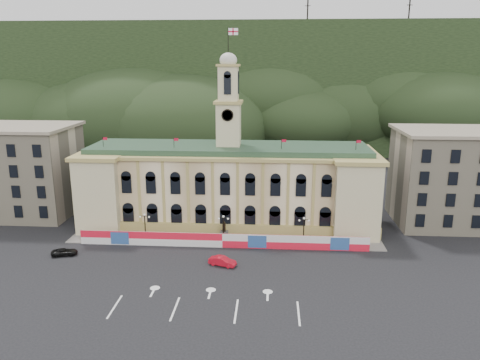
# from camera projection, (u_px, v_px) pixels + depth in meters

# --- Properties ---
(ground) EXTENTS (260.00, 260.00, 0.00)m
(ground) POSITION_uv_depth(u_px,v_px,m) (211.00, 288.00, 66.28)
(ground) COLOR black
(ground) RESTS_ON ground
(lane_markings) EXTENTS (26.00, 10.00, 0.02)m
(lane_markings) POSITION_uv_depth(u_px,v_px,m) (206.00, 306.00, 61.44)
(lane_markings) COLOR white
(lane_markings) RESTS_ON ground
(hill_ridge) EXTENTS (230.00, 80.00, 64.00)m
(hill_ridge) POSITION_uv_depth(u_px,v_px,m) (251.00, 93.00, 179.38)
(hill_ridge) COLOR black
(hill_ridge) RESTS_ON ground
(city_hall) EXTENTS (56.20, 17.60, 37.10)m
(city_hall) POSITION_uv_depth(u_px,v_px,m) (229.00, 185.00, 91.05)
(city_hall) COLOR beige
(city_hall) RESTS_ON ground
(side_building_left) EXTENTS (21.00, 17.00, 18.60)m
(side_building_left) POSITION_uv_depth(u_px,v_px,m) (24.00, 170.00, 96.73)
(side_building_left) COLOR #B7AA8D
(side_building_left) RESTS_ON ground
(side_building_right) EXTENTS (21.00, 17.00, 18.60)m
(side_building_right) POSITION_uv_depth(u_px,v_px,m) (450.00, 177.00, 91.01)
(side_building_right) COLOR #B7AA8D
(side_building_right) RESTS_ON ground
(hoarding_fence) EXTENTS (50.00, 0.44, 2.50)m
(hoarding_fence) POSITION_uv_depth(u_px,v_px,m) (223.00, 240.00, 80.53)
(hoarding_fence) COLOR red
(hoarding_fence) RESTS_ON ground
(pavement) EXTENTS (56.00, 5.50, 0.16)m
(pavement) POSITION_uv_depth(u_px,v_px,m) (224.00, 241.00, 83.42)
(pavement) COLOR slate
(pavement) RESTS_ON ground
(statue) EXTENTS (1.40, 1.40, 3.72)m
(statue) POSITION_uv_depth(u_px,v_px,m) (224.00, 235.00, 83.38)
(statue) COLOR #595651
(statue) RESTS_ON ground
(lamp_left) EXTENTS (1.96, 0.44, 5.15)m
(lamp_left) POSITION_uv_depth(u_px,v_px,m) (145.00, 225.00, 82.88)
(lamp_left) COLOR black
(lamp_left) RESTS_ON ground
(lamp_center) EXTENTS (1.96, 0.44, 5.15)m
(lamp_center) POSITION_uv_depth(u_px,v_px,m) (223.00, 227.00, 81.95)
(lamp_center) COLOR black
(lamp_center) RESTS_ON ground
(lamp_right) EXTENTS (1.96, 0.44, 5.15)m
(lamp_right) POSITION_uv_depth(u_px,v_px,m) (304.00, 229.00, 81.02)
(lamp_right) COLOR black
(lamp_right) RESTS_ON ground
(red_sedan) EXTENTS (4.13, 5.27, 1.44)m
(red_sedan) POSITION_uv_depth(u_px,v_px,m) (222.00, 261.00, 73.46)
(red_sedan) COLOR red
(red_sedan) RESTS_ON ground
(black_suv) EXTENTS (3.99, 5.11, 1.16)m
(black_suv) POSITION_uv_depth(u_px,v_px,m) (65.00, 252.00, 77.34)
(black_suv) COLOR black
(black_suv) RESTS_ON ground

